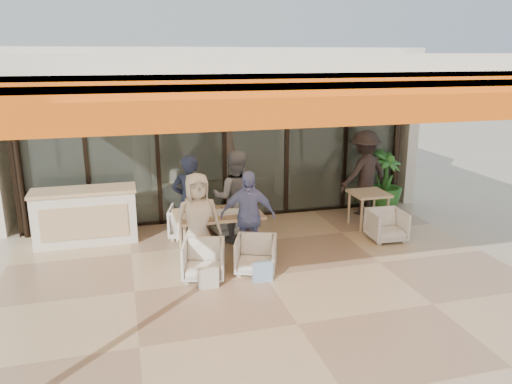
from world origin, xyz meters
TOP-DOWN VIEW (x-y plane):
  - ground at (0.00, 0.00)m, footprint 70.00×70.00m
  - terrace_floor at (0.00, 0.00)m, footprint 8.00×6.00m
  - terrace_structure at (0.00, -0.26)m, footprint 8.00×6.00m
  - glass_storefront at (0.00, 3.00)m, footprint 8.08×0.10m
  - interior_block at (0.01, 5.31)m, footprint 9.05×3.62m
  - host_counter at (-2.76, 2.30)m, footprint 1.85×0.65m
  - dining_table at (-0.51, 1.19)m, footprint 1.50×0.90m
  - chair_far_left at (-0.93, 2.14)m, footprint 0.78×0.75m
  - chair_far_right at (-0.09, 2.14)m, footprint 0.81×0.77m
  - chair_near_left at (-0.93, 0.24)m, footprint 0.76×0.73m
  - chair_near_right at (-0.09, 0.24)m, footprint 0.80×0.77m
  - diner_navy at (-0.93, 1.64)m, footprint 0.66×0.48m
  - diner_grey at (-0.09, 1.64)m, footprint 0.99×0.86m
  - diner_cream at (-0.93, 0.74)m, footprint 0.81×0.57m
  - diner_periwinkle at (-0.09, 0.74)m, footprint 0.98×0.58m
  - tote_bag_cream at (-0.93, -0.16)m, footprint 0.30×0.10m
  - tote_bag_blue at (-0.09, -0.16)m, footprint 0.30×0.10m
  - side_table at (2.65, 1.70)m, footprint 0.70×0.70m
  - side_chair at (2.65, 0.95)m, footprint 0.67×0.63m
  - standing_woman at (2.95, 2.52)m, footprint 1.34×1.01m
  - potted_palm at (3.50, 2.58)m, footprint 1.06×1.06m

SIDE VIEW (x-z plane):
  - ground at x=0.00m, z-range 0.00..0.00m
  - terrace_floor at x=0.00m, z-range 0.00..0.01m
  - tote_bag_cream at x=-0.93m, z-range 0.00..0.34m
  - tote_bag_blue at x=-0.09m, z-range 0.00..0.34m
  - chair_near_right at x=-0.09m, z-range 0.00..0.65m
  - side_chair at x=2.65m, z-range 0.00..0.66m
  - chair_near_left at x=-0.93m, z-range 0.00..0.66m
  - chair_far_left at x=-0.93m, z-range 0.00..0.67m
  - chair_far_right at x=-0.09m, z-range 0.00..0.73m
  - host_counter at x=-2.76m, z-range 0.01..1.05m
  - side_table at x=2.65m, z-range 0.27..1.01m
  - dining_table at x=-0.51m, z-range 0.22..1.15m
  - potted_palm at x=3.50m, z-range 0.00..1.39m
  - diner_periwinkle at x=-0.09m, z-range 0.00..1.57m
  - diner_cream at x=-0.93m, z-range 0.00..1.58m
  - diner_navy at x=-0.93m, z-range 0.00..1.70m
  - diner_grey at x=-0.09m, z-range 0.00..1.74m
  - standing_woman at x=2.95m, z-range 0.00..1.85m
  - glass_storefront at x=0.00m, z-range 0.00..3.20m
  - interior_block at x=0.01m, z-range 0.47..3.99m
  - terrace_structure at x=0.00m, z-range 1.55..4.95m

